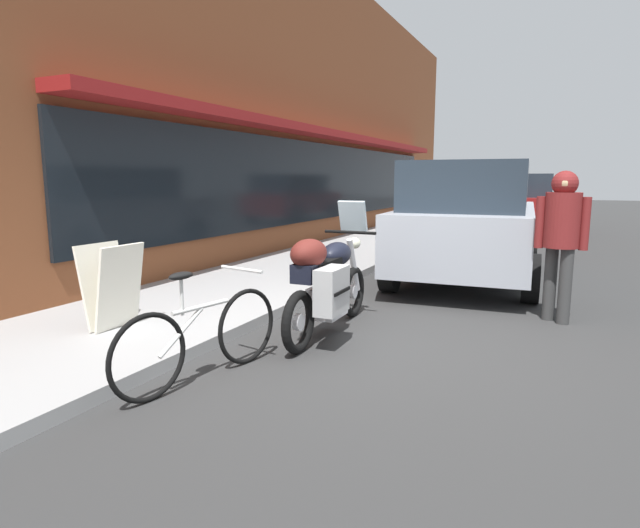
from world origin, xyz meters
TOP-DOWN VIEW (x-y plane):
  - ground_plane at (0.00, 0.00)m, footprint 80.00×80.00m
  - storefront_building at (7.30, 3.84)m, footprint 22.60×0.90m
  - sidewalk_curb at (9.00, 2.46)m, footprint 30.00×2.44m
  - touring_motorcycle at (0.06, 0.42)m, footprint 2.06×0.69m
  - parked_bicycle at (-1.47, 0.84)m, footprint 1.67×0.52m
  - parked_minivan at (4.00, -0.36)m, footprint 4.93×2.34m
  - pedestrian_walking at (1.70, -1.72)m, footprint 0.38×0.56m
  - sandwich_board_sign at (-0.93, 2.38)m, footprint 0.55×0.40m
  - parked_car_down_block at (13.07, -0.50)m, footprint 4.63×2.22m

SIDE VIEW (x-z plane):
  - ground_plane at x=0.00m, z-range 0.00..0.00m
  - sidewalk_curb at x=9.00m, z-range 0.00..0.12m
  - parked_bicycle at x=-1.47m, z-range -0.09..0.83m
  - sandwich_board_sign at x=-0.93m, z-range 0.12..0.98m
  - touring_motorcycle at x=0.06m, z-range -0.10..1.28m
  - parked_car_down_block at x=13.07m, z-range 0.05..1.81m
  - parked_minivan at x=4.00m, z-range 0.05..1.92m
  - pedestrian_walking at x=1.70m, z-range 0.22..1.94m
  - storefront_building at x=7.30m, z-range -0.07..6.64m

